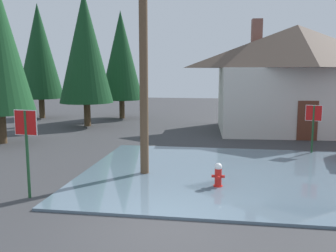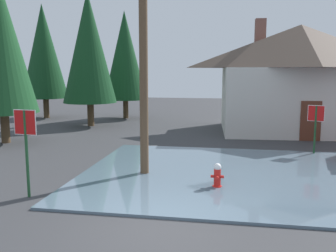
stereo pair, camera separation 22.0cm
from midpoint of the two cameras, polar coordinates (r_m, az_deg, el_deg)
name	(u,v)px [view 1 (the left image)]	position (r m, az deg, el deg)	size (l,w,h in m)	color
ground_plane	(158,230)	(8.66, -2.29, -15.56)	(80.00, 80.00, 0.10)	#38383A
flood_puddle	(234,174)	(12.77, 9.52, -7.28)	(10.08, 8.12, 0.07)	slate
stop_sign_near	(26,136)	(10.78, -21.40, -1.43)	(0.69, 0.11, 2.44)	#1E4C28
fire_hydrant	(218,176)	(11.21, 7.12, -7.62)	(0.39, 0.34, 0.78)	red
utility_pole	(143,40)	(12.22, -4.32, 12.96)	(1.60, 0.28, 8.52)	brown
stop_sign_far	(313,120)	(16.52, 21.01, 0.89)	(0.63, 0.24, 2.07)	#1E4C28
house	(295,77)	(22.50, 18.61, 7.12)	(9.42, 6.81, 6.49)	beige
pine_tree_mid_left	(85,48)	(23.99, -12.83, 11.63)	(3.32, 3.32, 8.31)	#4C3823
pine_tree_short_left	(39,51)	(29.05, -19.34, 10.71)	(3.30, 3.30, 8.25)	#4C3823
pine_tree_far_center	(121,56)	(27.54, -7.43, 10.62)	(3.09, 3.09, 7.73)	#4C3823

